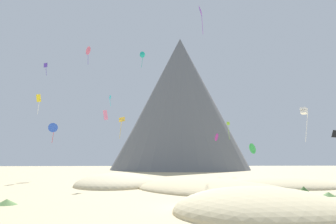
% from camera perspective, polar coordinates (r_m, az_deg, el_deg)
% --- Properties ---
extents(ground_plane, '(400.00, 400.00, 0.00)m').
position_cam_1_polar(ground_plane, '(28.36, 4.68, -16.11)').
color(ground_plane, '#C6B284').
extents(dune_foreground_left, '(14.29, 21.86, 3.73)m').
position_cam_1_polar(dune_foreground_left, '(54.49, -8.82, -12.27)').
color(dune_foreground_left, '#CCBA8E').
rests_on(dune_foreground_left, ground_plane).
extents(dune_foreground_right, '(26.50, 29.27, 2.64)m').
position_cam_1_polar(dune_foreground_right, '(44.92, 7.04, -13.18)').
color(dune_foreground_right, '#C6B284').
rests_on(dune_foreground_right, ground_plane).
extents(dune_midground, '(19.45, 19.64, 2.67)m').
position_cam_1_polar(dune_midground, '(54.84, 19.32, -11.89)').
color(dune_midground, '#CCBA8E').
rests_on(dune_midground, ground_plane).
extents(dune_back_low, '(14.09, 14.85, 3.86)m').
position_cam_1_polar(dune_back_low, '(26.31, 15.44, -16.47)').
color(dune_back_low, beige).
rests_on(dune_back_low, ground_plane).
extents(bush_ridge_crest, '(1.66, 1.66, 0.65)m').
position_cam_1_polar(bush_ridge_crest, '(45.71, 22.31, -12.14)').
color(bush_ridge_crest, '#477238').
rests_on(bush_ridge_crest, ground_plane).
extents(bush_mid_center, '(2.93, 2.93, 0.67)m').
position_cam_1_polar(bush_mid_center, '(37.94, 16.05, -13.32)').
color(bush_mid_center, '#386633').
rests_on(bush_mid_center, ground_plane).
extents(bush_scatter_east, '(2.35, 2.35, 0.50)m').
position_cam_1_polar(bush_scatter_east, '(33.29, -26.00, -13.72)').
color(bush_scatter_east, '#668C4C').
rests_on(bush_scatter_east, ground_plane).
extents(bush_near_left, '(2.14, 2.14, 0.46)m').
position_cam_1_polar(bush_near_left, '(40.95, 25.86, -12.59)').
color(bush_near_left, '#568442').
rests_on(bush_near_left, ground_plane).
extents(bush_far_left, '(2.68, 2.68, 0.98)m').
position_cam_1_polar(bush_far_left, '(51.59, 1.78, -12.05)').
color(bush_far_left, '#477238').
rests_on(bush_far_left, ground_plane).
extents(rock_massif, '(65.09, 61.57, 55.96)m').
position_cam_1_polar(rock_massif, '(138.50, 1.28, 0.71)').
color(rock_massif, slate).
rests_on(rock_massif, ground_plane).
extents(kite_magenta_low, '(1.05, 2.13, 2.05)m').
position_cam_1_polar(kite_magenta_low, '(87.55, 8.43, -4.33)').
color(kite_magenta_low, '#D1339E').
extents(kite_teal_high, '(1.81, 1.53, 4.45)m').
position_cam_1_polar(kite_teal_high, '(92.11, -4.48, 9.79)').
color(kite_teal_high, teal).
extents(kite_yellow_mid, '(0.97, 0.41, 3.90)m').
position_cam_1_polar(kite_yellow_mid, '(69.46, -21.37, 1.96)').
color(kite_yellow_mid, yellow).
extents(kite_black_low, '(0.78, 0.81, 1.24)m').
position_cam_1_polar(kite_black_low, '(58.07, 26.74, -3.36)').
color(kite_black_low, black).
extents(kite_white_low, '(1.23, 1.23, 5.04)m').
position_cam_1_polar(kite_white_low, '(52.08, 22.33, 0.06)').
color(kite_white_low, white).
extents(kite_violet_high, '(1.67, 2.62, 6.69)m').
position_cam_1_polar(kite_violet_high, '(77.56, 5.69, 16.85)').
color(kite_violet_high, purple).
extents(kite_indigo_high, '(1.01, 0.57, 3.18)m').
position_cam_1_polar(kite_indigo_high, '(85.10, -20.29, 7.40)').
color(kite_indigo_high, '#5138B2').
extents(kite_green_low, '(1.54, 2.65, 2.51)m').
position_cam_1_polar(kite_green_low, '(80.22, 14.41, -6.08)').
color(kite_green_low, green).
extents(kite_rainbow_high, '(1.64, 2.53, 5.02)m').
position_cam_1_polar(kite_rainbow_high, '(93.49, -13.63, 10.22)').
color(kite_rainbow_high, '#E5668C').
extents(kite_lime_low, '(0.97, 0.61, 4.79)m').
position_cam_1_polar(kite_lime_low, '(89.75, 10.33, -2.44)').
color(kite_lime_low, '#8CD133').
extents(kite_gold_low, '(1.50, 1.47, 5.17)m').
position_cam_1_polar(kite_gold_low, '(79.19, -7.94, -1.32)').
color(kite_gold_low, gold).
extents(kite_pink_low, '(0.83, 0.23, 1.57)m').
position_cam_1_polar(kite_pink_low, '(51.47, -10.70, -0.51)').
color(kite_pink_low, pink).
extents(kite_cyan_mid, '(0.46, 0.80, 2.42)m').
position_cam_1_polar(kite_cyan_mid, '(75.28, -9.92, 2.31)').
color(kite_cyan_mid, '#33BCDB').
extents(kite_blue_low, '(1.93, 1.05, 4.23)m').
position_cam_1_polar(kite_blue_low, '(73.01, -19.18, -2.58)').
color(kite_blue_low, blue).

